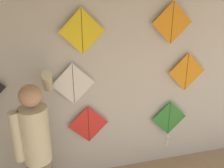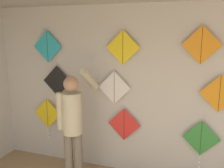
# 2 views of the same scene
# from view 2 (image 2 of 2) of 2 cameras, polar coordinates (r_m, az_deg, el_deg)

# --- Properties ---
(back_panel) EXTENTS (5.45, 0.06, 2.80)m
(back_panel) POSITION_cam_2_polar(r_m,az_deg,el_deg) (4.14, 2.75, -1.72)
(back_panel) COLOR beige
(back_panel) RESTS_ON ground
(shopkeeper) EXTENTS (0.46, 0.69, 1.85)m
(shopkeeper) POSITION_cam_2_polar(r_m,az_deg,el_deg) (3.88, -8.95, -8.30)
(shopkeeper) COLOR #726656
(shopkeeper) RESTS_ON ground
(kite_0) EXTENTS (0.55, 0.04, 0.76)m
(kite_0) POSITION_cam_2_polar(r_m,az_deg,el_deg) (4.80, -14.53, -6.97)
(kite_0) COLOR yellow
(kite_1) EXTENTS (0.55, 0.01, 0.55)m
(kite_1) POSITION_cam_2_polar(r_m,az_deg,el_deg) (4.21, 2.77, -9.20)
(kite_1) COLOR red
(kite_2) EXTENTS (0.55, 0.04, 0.76)m
(kite_2) POSITION_cam_2_polar(r_m,az_deg,el_deg) (4.11, 19.64, -12.13)
(kite_2) COLOR #338C38
(kite_3) EXTENTS (0.55, 0.01, 0.55)m
(kite_3) POSITION_cam_2_polar(r_m,az_deg,el_deg) (4.51, -12.44, 0.65)
(kite_3) COLOR black
(kite_4) EXTENTS (0.55, 0.01, 0.55)m
(kite_4) POSITION_cam_2_polar(r_m,az_deg,el_deg) (4.08, 0.53, -0.84)
(kite_4) COLOR white
(kite_5) EXTENTS (0.55, 0.01, 0.55)m
(kite_5) POSITION_cam_2_polar(r_m,az_deg,el_deg) (3.89, 23.38, -2.06)
(kite_5) COLOR orange
(kite_6) EXTENTS (0.55, 0.01, 0.55)m
(kite_6) POSITION_cam_2_polar(r_m,az_deg,el_deg) (4.53, -14.54, 8.29)
(kite_6) COLOR #28B2C6
(kite_7) EXTENTS (0.55, 0.01, 0.55)m
(kite_7) POSITION_cam_2_polar(r_m,az_deg,el_deg) (3.95, 2.48, 8.32)
(kite_7) COLOR yellow
(kite_8) EXTENTS (0.55, 0.01, 0.55)m
(kite_8) POSITION_cam_2_polar(r_m,az_deg,el_deg) (3.78, 19.80, 8.40)
(kite_8) COLOR orange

